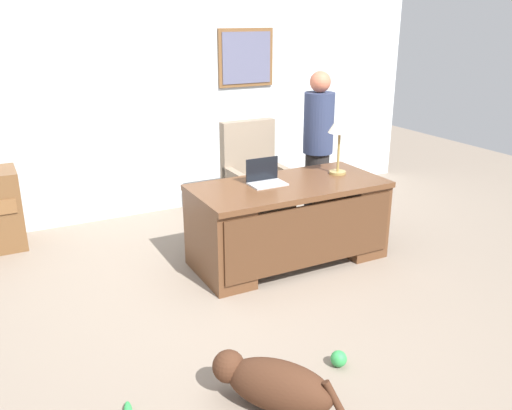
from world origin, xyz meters
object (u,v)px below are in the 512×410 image
at_px(armchair, 255,183).
at_px(desk_lamp, 340,127).
at_px(person_standing, 318,147).
at_px(laptop, 265,177).
at_px(desk, 290,220).
at_px(dog_lying, 274,384).
at_px(dog_toy_ball, 339,359).

relative_size(armchair, desk_lamp, 1.98).
bearing_deg(person_standing, laptop, -147.38).
distance_m(person_standing, laptop, 1.18).
xyz_separation_m(armchair, laptop, (-0.31, -0.80, 0.31)).
height_order(desk, dog_lying, desk).
bearing_deg(desk, armchair, 82.83).
distance_m(desk, person_standing, 1.19).
bearing_deg(dog_lying, desk, 56.40).
distance_m(person_standing, dog_toy_ball, 2.78).
relative_size(armchair, laptop, 3.57).
xyz_separation_m(desk, armchair, (0.12, 0.93, 0.09)).
bearing_deg(laptop, dog_lying, -117.05).
xyz_separation_m(dog_lying, dog_toy_ball, (0.57, 0.14, -0.10)).
relative_size(desk, armchair, 1.54).
relative_size(person_standing, laptop, 5.15).
relative_size(desk, laptop, 5.50).
distance_m(dog_lying, laptop, 2.13).
distance_m(dog_lying, desk_lamp, 2.66).
distance_m(dog_lying, dog_toy_ball, 0.59).
bearing_deg(desk_lamp, laptop, 177.10).
bearing_deg(desk_lamp, person_standing, 71.83).
distance_m(armchair, desk_lamp, 1.19).
height_order(dog_lying, laptop, laptop).
height_order(person_standing, dog_lying, person_standing).
xyz_separation_m(desk, dog_toy_ball, (-0.54, -1.54, -0.36)).
bearing_deg(person_standing, desk, -136.34).
xyz_separation_m(desk_lamp, dog_toy_ball, (-1.12, -1.63, -1.15)).
relative_size(dog_lying, desk_lamp, 1.23).
bearing_deg(dog_toy_ball, desk_lamp, 55.48).
bearing_deg(desk_lamp, armchair, 118.86).
distance_m(armchair, dog_toy_ball, 2.59).
height_order(armchair, dog_toy_ball, armchair).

